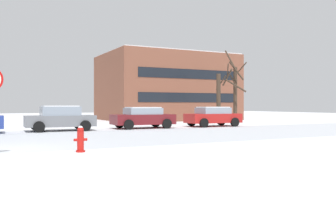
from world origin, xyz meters
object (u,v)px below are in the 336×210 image
at_px(parked_car_gray, 60,118).
at_px(parked_car_maroon, 143,117).
at_px(fire_hydrant, 80,139).
at_px(parked_car_red, 213,116).

xyz_separation_m(parked_car_gray, parked_car_maroon, (5.39, 0.03, -0.04)).
distance_m(fire_hydrant, parked_car_red, 15.94).
relative_size(fire_hydrant, parked_car_gray, 0.21).
bearing_deg(parked_car_maroon, fire_hydrant, -122.42).
xyz_separation_m(fire_hydrant, parked_car_red, (12.13, 10.34, 0.29)).
bearing_deg(parked_car_maroon, parked_car_gray, -179.66).
bearing_deg(parked_car_gray, fire_hydrant, -97.27).
height_order(fire_hydrant, parked_car_gray, parked_car_gray).
distance_m(parked_car_maroon, parked_car_red, 5.40).
xyz_separation_m(fire_hydrant, parked_car_maroon, (6.74, 10.61, 0.29)).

